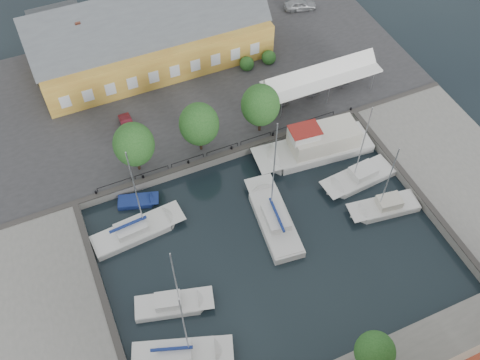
{
  "coord_description": "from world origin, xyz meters",
  "views": [
    {
      "loc": [
        -13.52,
        -24.95,
        44.87
      ],
      "look_at": [
        0.0,
        6.0,
        1.5
      ],
      "focal_mm": 40.0,
      "sensor_mm": 36.0,
      "label": 1
    }
  ],
  "objects_px": {
    "west_boat_d": "(180,356)",
    "west_boat_c": "(172,305)",
    "car_silver": "(300,5)",
    "launch_nw": "(138,202)",
    "warehouse": "(146,38)",
    "car_red": "(128,126)",
    "east_boat_a": "(359,178)",
    "east_boat_b": "(385,208)",
    "west_boat_a": "(136,232)",
    "center_sailboat": "(274,220)",
    "trawler": "(317,146)",
    "tent_canopy": "(322,77)"
  },
  "relations": [
    {
      "from": "center_sailboat",
      "to": "east_boat_b",
      "type": "bearing_deg",
      "value": -15.71
    },
    {
      "from": "west_boat_c",
      "to": "trawler",
      "type": "bearing_deg",
      "value": 28.02
    },
    {
      "from": "west_boat_c",
      "to": "west_boat_d",
      "type": "bearing_deg",
      "value": -101.37
    },
    {
      "from": "car_red",
      "to": "west_boat_d",
      "type": "bearing_deg",
      "value": -97.68
    },
    {
      "from": "car_silver",
      "to": "west_boat_c",
      "type": "bearing_deg",
      "value": 153.05
    },
    {
      "from": "center_sailboat",
      "to": "trawler",
      "type": "bearing_deg",
      "value": 37.76
    },
    {
      "from": "launch_nw",
      "to": "west_boat_c",
      "type": "bearing_deg",
      "value": -92.33
    },
    {
      "from": "trawler",
      "to": "launch_nw",
      "type": "height_order",
      "value": "trawler"
    },
    {
      "from": "tent_canopy",
      "to": "car_silver",
      "type": "bearing_deg",
      "value": 70.17
    },
    {
      "from": "car_red",
      "to": "west_boat_c",
      "type": "bearing_deg",
      "value": -96.8
    },
    {
      "from": "car_silver",
      "to": "launch_nw",
      "type": "bearing_deg",
      "value": 140.91
    },
    {
      "from": "east_boat_b",
      "to": "west_boat_d",
      "type": "distance_m",
      "value": 24.97
    },
    {
      "from": "warehouse",
      "to": "west_boat_d",
      "type": "xyz_separation_m",
      "value": [
        -9.2,
        -36.64,
        -4.16
      ]
    },
    {
      "from": "warehouse",
      "to": "car_red",
      "type": "bearing_deg",
      "value": -119.49
    },
    {
      "from": "car_red",
      "to": "west_boat_c",
      "type": "height_order",
      "value": "west_boat_c"
    },
    {
      "from": "east_boat_b",
      "to": "tent_canopy",
      "type": "bearing_deg",
      "value": 84.72
    },
    {
      "from": "warehouse",
      "to": "west_boat_d",
      "type": "height_order",
      "value": "west_boat_d"
    },
    {
      "from": "warehouse",
      "to": "west_boat_c",
      "type": "relative_size",
      "value": 2.92
    },
    {
      "from": "center_sailboat",
      "to": "west_boat_a",
      "type": "bearing_deg",
      "value": 161.89
    },
    {
      "from": "car_silver",
      "to": "east_boat_b",
      "type": "relative_size",
      "value": 0.43
    },
    {
      "from": "car_red",
      "to": "center_sailboat",
      "type": "bearing_deg",
      "value": -60.59
    },
    {
      "from": "tent_canopy",
      "to": "launch_nw",
      "type": "height_order",
      "value": "tent_canopy"
    },
    {
      "from": "east_boat_a",
      "to": "car_red",
      "type": "bearing_deg",
      "value": 142.12
    },
    {
      "from": "warehouse",
      "to": "car_red",
      "type": "distance_m",
      "value": 12.2
    },
    {
      "from": "tent_canopy",
      "to": "east_boat_a",
      "type": "relative_size",
      "value": 1.2
    },
    {
      "from": "car_red",
      "to": "trawler",
      "type": "height_order",
      "value": "trawler"
    },
    {
      "from": "west_boat_d",
      "to": "west_boat_c",
      "type": "bearing_deg",
      "value": 78.63
    },
    {
      "from": "warehouse",
      "to": "west_boat_c",
      "type": "height_order",
      "value": "warehouse"
    },
    {
      "from": "center_sailboat",
      "to": "west_boat_d",
      "type": "height_order",
      "value": "center_sailboat"
    },
    {
      "from": "car_silver",
      "to": "west_boat_a",
      "type": "xyz_separation_m",
      "value": [
        -31.37,
        -25.47,
        -1.48
      ]
    },
    {
      "from": "west_boat_c",
      "to": "west_boat_d",
      "type": "relative_size",
      "value": 0.85
    },
    {
      "from": "warehouse",
      "to": "east_boat_a",
      "type": "height_order",
      "value": "east_boat_a"
    },
    {
      "from": "west_boat_c",
      "to": "car_silver",
      "type": "bearing_deg",
      "value": 48.17
    },
    {
      "from": "east_boat_a",
      "to": "east_boat_b",
      "type": "bearing_deg",
      "value": -85.23
    },
    {
      "from": "car_silver",
      "to": "trawler",
      "type": "distance_m",
      "value": 25.28
    },
    {
      "from": "tent_canopy",
      "to": "launch_nw",
      "type": "relative_size",
      "value": 3.13
    },
    {
      "from": "warehouse",
      "to": "car_red",
      "type": "height_order",
      "value": "warehouse"
    },
    {
      "from": "east_boat_a",
      "to": "west_boat_d",
      "type": "height_order",
      "value": "east_boat_a"
    },
    {
      "from": "launch_nw",
      "to": "tent_canopy",
      "type": "bearing_deg",
      "value": 13.59
    },
    {
      "from": "trawler",
      "to": "east_boat_b",
      "type": "relative_size",
      "value": 1.34
    },
    {
      "from": "trawler",
      "to": "center_sailboat",
      "type": "bearing_deg",
      "value": -142.24
    },
    {
      "from": "trawler",
      "to": "west_boat_a",
      "type": "bearing_deg",
      "value": -174.01
    },
    {
      "from": "center_sailboat",
      "to": "west_boat_c",
      "type": "height_order",
      "value": "center_sailboat"
    },
    {
      "from": "center_sailboat",
      "to": "launch_nw",
      "type": "bearing_deg",
      "value": 146.54
    },
    {
      "from": "trawler",
      "to": "east_boat_a",
      "type": "xyz_separation_m",
      "value": [
        2.26,
        -5.26,
        -0.75
      ]
    },
    {
      "from": "tent_canopy",
      "to": "center_sailboat",
      "type": "bearing_deg",
      "value": -132.55
    },
    {
      "from": "east_boat_b",
      "to": "center_sailboat",
      "type": "bearing_deg",
      "value": 164.29
    },
    {
      "from": "car_silver",
      "to": "west_boat_d",
      "type": "distance_m",
      "value": 50.06
    },
    {
      "from": "west_boat_a",
      "to": "launch_nw",
      "type": "bearing_deg",
      "value": 71.12
    },
    {
      "from": "east_boat_a",
      "to": "east_boat_b",
      "type": "height_order",
      "value": "east_boat_a"
    }
  ]
}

